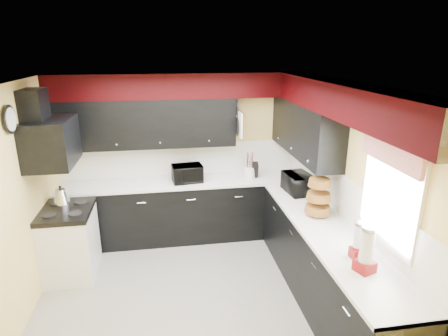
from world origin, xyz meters
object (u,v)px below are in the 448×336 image
at_px(toaster_oven, 187,173).
at_px(knife_block, 255,170).
at_px(utensil_crock, 249,172).
at_px(kettle, 61,196).
at_px(microwave, 298,183).

height_order(toaster_oven, knife_block, toaster_oven).
bearing_deg(utensil_crock, knife_block, 11.95).
bearing_deg(kettle, microwave, -3.24).
distance_m(microwave, kettle, 3.13).
distance_m(toaster_oven, utensil_crock, 0.95).
xyz_separation_m(toaster_oven, kettle, (-1.66, -0.49, -0.05)).
height_order(microwave, utensil_crock, microwave).
xyz_separation_m(microwave, kettle, (-3.13, 0.18, -0.06)).
height_order(utensil_crock, kettle, utensil_crock).
height_order(utensil_crock, knife_block, knife_block).
relative_size(microwave, utensil_crock, 2.67).
distance_m(toaster_oven, kettle, 1.73).
bearing_deg(utensil_crock, kettle, -168.84).
bearing_deg(utensil_crock, toaster_oven, -178.72).
distance_m(toaster_oven, knife_block, 1.03).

